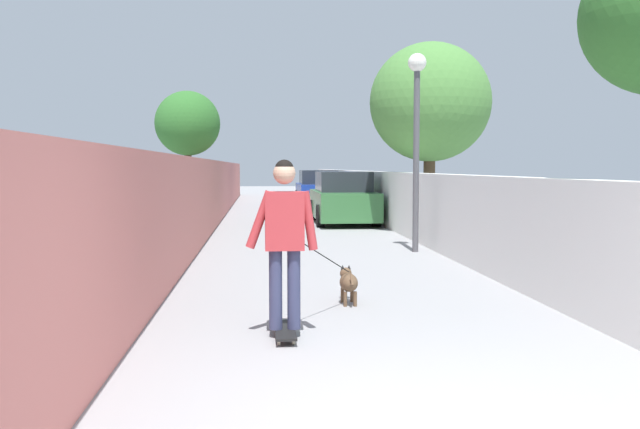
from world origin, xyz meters
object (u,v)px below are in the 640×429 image
dog (348,282)px  person_skateboarder (285,231)px  tree_left_far (188,124)px  car_near (343,199)px  lamp_post (417,115)px  car_far (318,189)px  tree_right_mid (430,103)px  skateboard (285,330)px

dog → person_skateboarder: bearing=151.6°
tree_left_far → car_near: bearing=-124.1°
tree_left_far → lamp_post: bearing=-151.4°
lamp_post → person_skateboarder: bearing=156.2°
car_far → tree_left_far: bearing=137.7°
dog → car_far: bearing=-3.9°
person_skateboarder → car_near: size_ratio=0.41×
person_skateboarder → lamp_post: bearing=-23.8°
tree_right_mid → dog: (-8.95, 3.31, -3.06)m
tree_left_far → person_skateboarder: tree_left_far is taller
tree_right_mid → lamp_post: (-4.10, 1.32, -0.63)m
car_near → car_far: 8.71m
car_far → skateboard: bearing=174.2°
skateboard → person_skateboarder: bearing=-166.0°
skateboard → dog: dog is taller
car_far → lamp_post: bearing=-177.8°
tree_left_far → car_far: size_ratio=1.01×
tree_left_far → dog: tree_left_far is taller
tree_right_mid → person_skateboarder: 11.51m
tree_right_mid → lamp_post: tree_right_mid is taller
car_near → tree_right_mid: bearing=-144.3°
lamp_post → tree_right_mid: bearing=-17.9°
lamp_post → car_near: 7.09m
tree_left_far → person_skateboarder: bearing=-170.8°
dog → car_near: 11.72m
tree_right_mid → person_skateboarder: tree_right_mid is taller
skateboard → dog: (1.54, -0.83, 0.21)m
tree_left_far → skateboard: 16.99m
tree_right_mid → skateboard: (-10.49, 4.15, -3.27)m
lamp_post → car_far: size_ratio=0.93×
tree_left_far → car_near: size_ratio=1.04×
lamp_post → car_far: (15.50, 0.60, -1.99)m
tree_left_far → person_skateboarder: 16.84m
tree_right_mid → person_skateboarder: bearing=158.4°
skateboard → car_far: (21.89, -2.22, 0.65)m
lamp_post → skateboard: lamp_post is taller
tree_right_mid → dog: size_ratio=2.62×
lamp_post → dog: bearing=157.7°
skateboard → car_far: 22.01m
car_near → lamp_post: bearing=-174.9°
tree_right_mid → car_near: tree_right_mid is taller
tree_left_far → skateboard: bearing=-170.8°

